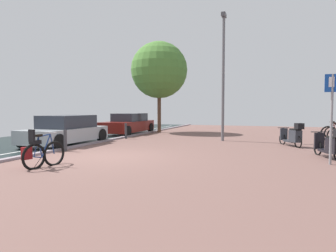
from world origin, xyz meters
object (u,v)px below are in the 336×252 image
(bicycle_rack_07, at_px, (336,133))
(parked_car_far, at_px, (129,124))
(scooter_mid, at_px, (293,136))
(street_tree, at_px, (159,70))
(bollard_near, at_px, (65,141))
(scooter_near, at_px, (331,145))
(parked_car_near, at_px, (66,131))
(parking_sign, at_px, (332,109))
(bicycle_foreground, at_px, (42,153))
(bollard_far, at_px, (126,131))
(lamp_post, at_px, (223,71))

(bicycle_rack_07, xyz_separation_m, parked_car_far, (-11.62, 0.16, 0.26))
(scooter_mid, bearing_deg, street_tree, 146.42)
(bollard_near, bearing_deg, scooter_near, 7.51)
(parked_car_far, xyz_separation_m, street_tree, (1.45, 1.65, 3.52))
(parked_car_near, bearing_deg, scooter_mid, 14.42)
(scooter_mid, relative_size, parked_car_far, 0.34)
(scooter_near, distance_m, parking_sign, 1.50)
(parked_car_near, distance_m, parking_sign, 10.32)
(scooter_mid, bearing_deg, scooter_near, -73.39)
(bicycle_foreground, bearing_deg, parked_car_near, 120.94)
(scooter_near, relative_size, parked_car_far, 0.41)
(scooter_near, relative_size, bollard_far, 2.25)
(street_tree, bearing_deg, parked_car_near, -101.05)
(street_tree, relative_size, bollard_far, 7.38)
(parking_sign, bearing_deg, scooter_near, 79.00)
(street_tree, bearing_deg, bollard_near, -90.98)
(lamp_post, relative_size, street_tree, 1.03)
(bicycle_foreground, bearing_deg, parked_car_far, 104.12)
(scooter_mid, bearing_deg, bollard_far, 175.01)
(bicycle_rack_07, xyz_separation_m, parked_car_near, (-11.67, -5.89, 0.26))
(parked_car_near, height_order, lamp_post, lamp_post)
(lamp_post, xyz_separation_m, bollard_far, (-4.97, -0.66, -3.01))
(street_tree, xyz_separation_m, bollard_far, (-0.16, -4.56, -3.73))
(parking_sign, bearing_deg, street_tree, 133.02)
(parking_sign, bearing_deg, bicycle_foreground, -158.32)
(bicycle_rack_07, relative_size, scooter_near, 0.78)
(scooter_mid, xyz_separation_m, bollard_near, (-8.10, -4.21, -0.06))
(scooter_near, distance_m, scooter_mid, 3.15)
(scooter_mid, relative_size, bollard_far, 1.89)
(bicycle_foreground, relative_size, street_tree, 0.22)
(scooter_near, height_order, bollard_near, scooter_near)
(bollard_near, relative_size, bollard_far, 0.98)
(street_tree, bearing_deg, bollard_far, -92.03)
(bicycle_foreground, height_order, lamp_post, lamp_post)
(bicycle_foreground, height_order, bicycle_rack_07, bicycle_foreground)
(bicycle_rack_07, bearing_deg, bollard_far, -165.09)
(bollard_far, bearing_deg, parked_car_near, -113.17)
(parked_car_far, bearing_deg, bicycle_rack_07, -0.79)
(parked_car_far, distance_m, bollard_near, 7.94)
(bollard_near, bearing_deg, scooter_mid, 27.46)
(scooter_near, height_order, parked_car_far, parked_car_far)
(parked_car_far, height_order, lamp_post, lamp_post)
(scooter_near, distance_m, parked_car_far, 12.25)
(parked_car_near, distance_m, lamp_post, 7.88)
(scooter_mid, relative_size, bollard_near, 1.92)
(bicycle_foreground, bearing_deg, bicycle_rack_07, 49.31)
(scooter_mid, xyz_separation_m, street_tree, (-7.94, 5.27, 3.68))
(scooter_near, bearing_deg, parked_car_near, 176.71)
(scooter_near, height_order, parked_car_near, parked_car_near)
(bicycle_rack_07, height_order, bollard_far, bicycle_rack_07)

